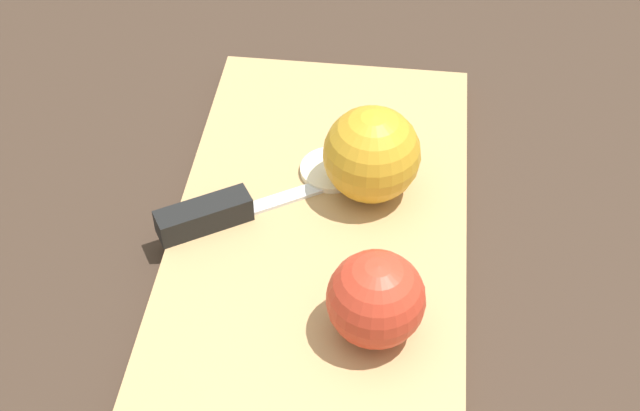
{
  "coord_description": "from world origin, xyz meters",
  "views": [
    {
      "loc": [
        -0.47,
        -0.07,
        0.51
      ],
      "look_at": [
        0.0,
        0.0,
        0.04
      ],
      "focal_mm": 50.0,
      "sensor_mm": 36.0,
      "label": 1
    }
  ],
  "objects": [
    {
      "name": "apple_half_left",
      "position": [
        -0.09,
        -0.05,
        0.05
      ],
      "size": [
        0.07,
        0.07,
        0.07
      ],
      "rotation": [
        0.0,
        0.0,
        6.07
      ],
      "color": "red",
      "rests_on": "cutting_board"
    },
    {
      "name": "cutting_board",
      "position": [
        0.0,
        0.0,
        0.01
      ],
      "size": [
        0.42,
        0.24,
        0.02
      ],
      "color": "tan",
      "rests_on": "ground_plane"
    },
    {
      "name": "ground_plane",
      "position": [
        0.0,
        0.0,
        0.0
      ],
      "size": [
        4.0,
        4.0,
        0.0
      ],
      "primitive_type": "plane",
      "color": "#38281E"
    },
    {
      "name": "apple_half_right",
      "position": [
        0.04,
        -0.03,
        0.05
      ],
      "size": [
        0.08,
        0.08,
        0.08
      ],
      "rotation": [
        0.0,
        0.0,
        0.25
      ],
      "color": "gold",
      "rests_on": "cutting_board"
    },
    {
      "name": "knife",
      "position": [
        -0.01,
        0.08,
        0.03
      ],
      "size": [
        0.12,
        0.16,
        0.02
      ],
      "rotation": [
        0.0,
        0.0,
        -0.98
      ],
      "color": "silver",
      "rests_on": "cutting_board"
    },
    {
      "name": "apple_slice",
      "position": [
        0.06,
        0.0,
        0.02
      ],
      "size": [
        0.05,
        0.05,
        0.01
      ],
      "color": "#EFE5C6",
      "rests_on": "cutting_board"
    }
  ]
}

